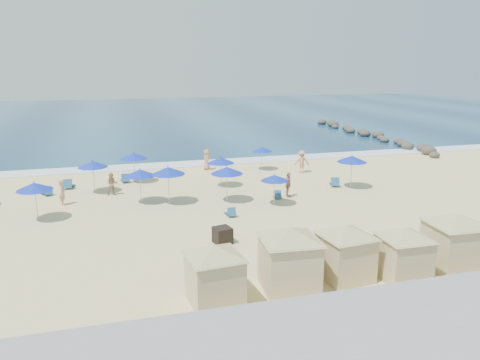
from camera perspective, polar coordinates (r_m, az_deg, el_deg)
The scene contains 32 objects.
ground at distance 27.95m, azimuth -0.85°, elevation -4.62°, with size 160.00×160.00×0.00m, color beige.
ocean at distance 81.35m, azimuth -11.01°, elevation 7.62°, with size 160.00×80.00×0.06m, color navy.
surf_line at distance 42.58m, azimuth -6.26°, elevation 1.96°, with size 160.00×2.50×0.08m, color white.
seawall at distance 16.19m, azimuth 12.18°, elevation -17.29°, with size 160.00×6.10×1.22m.
rock_jetty at distance 59.76m, azimuth 15.50°, elevation 5.37°, with size 2.56×26.66×0.96m.
trash_bin at distance 24.06m, azimuth -2.15°, elevation -6.75°, with size 0.84×0.84×0.84m, color black.
cabana_0 at distance 18.05m, azimuth -3.13°, elevation -10.48°, with size 4.14×4.14×2.61m.
cabana_1 at distance 19.09m, azimuth 6.06°, elevation -8.53°, with size 4.64×4.64×2.92m.
cabana_2 at distance 20.40m, azimuth 12.78°, elevation -7.75°, with size 4.21×4.21×2.65m.
cabana_3 at distance 21.09m, azimuth 19.36°, elevation -7.68°, with size 4.04×4.04×2.53m.
cabana_4 at distance 22.87m, azimuth 24.72°, elevation -5.97°, with size 4.57×4.57×2.87m.
umbrella_1 at distance 29.37m, azimuth -23.78°, elevation -0.72°, with size 2.09×2.09×2.38m.
umbrella_2 at distance 34.26m, azimuth -17.51°, elevation 1.86°, with size 2.11×2.11×2.40m.
umbrella_3 at distance 30.92m, azimuth -12.11°, elevation 0.88°, with size 2.09×2.09×2.38m.
umbrella_4 at distance 36.47m, azimuth -12.84°, elevation 2.89°, with size 2.11×2.11×2.40m.
umbrella_5 at distance 30.47m, azimuth -8.76°, elevation 1.14°, with size 2.25×2.25×2.56m.
umbrella_6 at distance 30.54m, azimuth -1.61°, elevation 1.18°, with size 2.17×2.17×2.47m.
umbrella_7 at distance 34.39m, azimuth -2.36°, elevation 2.42°, with size 2.03×2.03×2.31m.
umbrella_8 at distance 29.99m, azimuth 4.24°, elevation 0.27°, with size 1.84×1.84×2.09m.
umbrella_9 at distance 39.92m, azimuth 2.69°, elevation 3.75°, with size 1.81×1.81×2.06m.
umbrella_10 at distance 34.91m, azimuth 13.49°, elevation 2.51°, with size 2.21×2.21×2.51m.
beach_chair_0 at distance 35.20m, azimuth -22.50°, elevation -1.34°, with size 1.03×1.38×0.69m.
beach_chair_1 at distance 36.51m, azimuth -20.16°, elevation -0.55°, with size 0.78×1.46×0.77m.
beach_chair_2 at distance 37.12m, azimuth -13.84°, elevation 0.13°, with size 0.68×1.37×0.73m.
beach_chair_3 at distance 28.19m, azimuth -1.16°, elevation -4.00°, with size 0.51×1.12×0.62m.
beach_chair_4 at distance 31.94m, azimuth 4.56°, elevation -1.83°, with size 0.88×1.26×0.64m.
beach_chair_5 at distance 35.60m, azimuth 11.45°, elevation -0.32°, with size 1.04×1.49×0.75m.
beachgoer_0 at distance 32.29m, azimuth -20.84°, elevation -1.43°, with size 0.61×0.40×1.67m, color tan.
beachgoer_1 at distance 33.56m, azimuth -15.33°, elevation -0.48°, with size 0.78×0.61×1.61m, color tan.
beachgoer_2 at distance 32.07m, azimuth 5.88°, elevation -0.58°, with size 1.02×0.43×1.75m, color tan.
beachgoer_3 at distance 39.31m, azimuth 7.53°, elevation 2.24°, with size 1.22×0.70×1.89m, color tan.
beachgoer_4 at distance 40.21m, azimuth -4.09°, elevation 2.50°, with size 0.86×0.56×1.76m, color tan.
Camera 1 is at (-6.80, -25.56, 9.03)m, focal length 35.00 mm.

